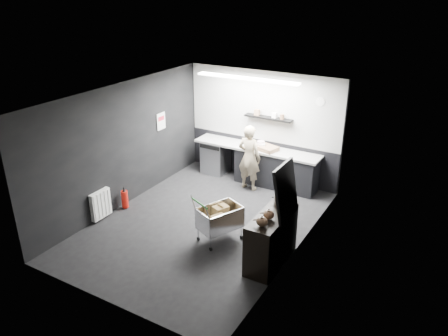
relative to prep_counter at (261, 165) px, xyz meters
The scene contains 22 objects.
floor 2.47m from the prep_counter, 93.20° to the right, with size 5.50×5.50×0.00m, color black.
ceiling 3.30m from the prep_counter, 93.20° to the right, with size 5.50×5.50×0.00m, color silver.
wall_back 0.96m from the prep_counter, 112.30° to the left, with size 5.50×5.50×0.00m, color black.
wall_front 5.25m from the prep_counter, 91.50° to the right, with size 5.50×5.50×0.00m, color black.
wall_left 3.35m from the prep_counter, 131.43° to the right, with size 5.50×5.50×0.00m, color black.
wall_right 3.18m from the prep_counter, 52.38° to the right, with size 5.50×5.50×0.00m, color black.
kitchen_wall_panel 1.43m from the prep_counter, 113.58° to the left, with size 3.95×0.02×1.70m, color #B6B6B2.
dado_panel 0.34m from the prep_counter, 113.58° to the left, with size 3.95×0.02×1.00m, color black.
floating_shelf 1.18m from the prep_counter, 72.13° to the left, with size 1.20×0.22×0.04m, color black.
wall_clock 2.13m from the prep_counter, 13.36° to the left, with size 0.20×0.20×0.03m, color white.
poster 2.63m from the prep_counter, 152.11° to the right, with size 0.02×0.30×0.40m, color white.
poster_red_band 2.66m from the prep_counter, 152.05° to the right, with size 0.01×0.22×0.10m, color red.
radiator 3.92m from the prep_counter, 122.01° to the right, with size 0.10×0.50×0.60m, color white.
ceiling_strip 2.29m from the prep_counter, 103.37° to the right, with size 2.40×0.20×0.04m, color white.
prep_counter is the anchor object (origin of this frame).
person 0.57m from the prep_counter, 101.58° to the right, with size 0.58×0.38×1.59m, color beige.
shopping_cart 2.80m from the prep_counter, 80.47° to the right, with size 0.84×1.07×0.95m.
sideboard 3.32m from the prep_counter, 60.82° to the right, with size 0.54×1.27×1.90m.
fire_extinguisher 3.36m from the prep_counter, 126.33° to the right, with size 0.15×0.15×0.48m.
cardboard_box 0.52m from the prep_counter, 16.19° to the right, with size 0.49×0.37×0.10m, color #8E6A4C.
pink_tub 0.53m from the prep_counter, behind, with size 0.18×0.18×0.18m, color silver.
white_container 0.52m from the prep_counter, 56.02° to the right, with size 0.16×0.12×0.14m, color white.
Camera 1 is at (4.28, -6.55, 4.62)m, focal length 35.00 mm.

